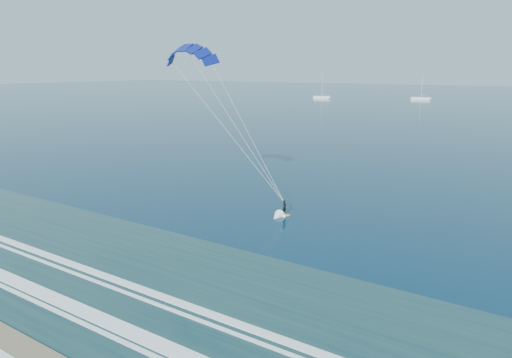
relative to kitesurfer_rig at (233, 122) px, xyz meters
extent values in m
cube|color=#1E423F|center=(6.06, -19.63, -9.34)|extent=(600.00, 22.00, 0.03)
cube|color=white|center=(6.06, -26.13, -9.32)|extent=(600.00, 0.90, 0.07)
cube|color=white|center=(6.06, -22.13, -9.32)|extent=(600.00, 1.10, 0.07)
cube|color=white|center=(6.06, -18.13, -9.32)|extent=(600.00, 0.70, 0.07)
cube|color=#A9C917|center=(5.31, 1.53, -9.32)|extent=(1.23, 0.40, 0.07)
imported|color=black|center=(5.31, 1.53, -8.53)|extent=(0.38, 0.56, 1.52)
cone|color=white|center=(5.16, 0.23, -9.28)|extent=(1.31, 1.74, 1.10)
cube|color=silver|center=(-72.92, 179.10, -8.76)|extent=(8.73, 2.40, 1.20)
cylinder|color=silver|center=(-72.92, 179.10, -2.76)|extent=(0.18, 0.18, 10.79)
cylinder|color=silver|center=(-71.72, 179.10, -7.36)|extent=(2.60, 0.12, 0.12)
cube|color=silver|center=(-27.87, 196.35, -8.76)|extent=(8.98, 2.40, 1.20)
cylinder|color=silver|center=(-27.87, 196.35, -2.72)|extent=(0.18, 0.18, 10.87)
cylinder|color=silver|center=(-26.67, 196.35, -7.36)|extent=(2.60, 0.12, 0.12)
camera|label=1|loc=(27.25, -37.76, 5.30)|focal=32.00mm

